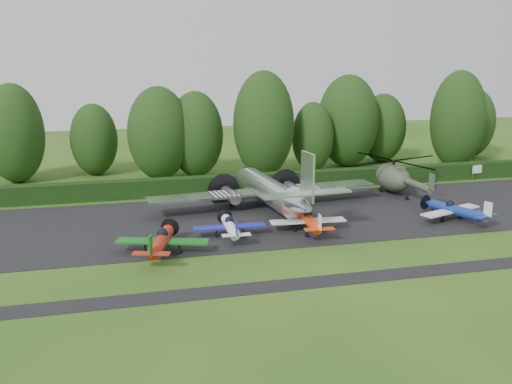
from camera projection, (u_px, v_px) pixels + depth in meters
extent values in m
plane|color=#285517|center=(303.00, 252.00, 45.39)|extent=(160.00, 160.00, 0.00)
cube|color=black|center=(270.00, 218.00, 54.82)|extent=(70.00, 18.00, 0.01)
cube|color=black|center=(330.00, 281.00, 39.74)|extent=(70.00, 2.00, 0.00)
cube|color=black|center=(244.00, 191.00, 65.19)|extent=(90.00, 1.60, 2.00)
cylinder|color=silver|center=(269.00, 191.00, 56.88)|extent=(2.50, 13.06, 2.50)
cone|color=silver|center=(252.00, 176.00, 63.78)|extent=(2.50, 1.63, 2.50)
cone|color=silver|center=(293.00, 205.00, 49.37)|extent=(2.50, 3.27, 2.50)
sphere|color=black|center=(254.00, 173.00, 62.66)|extent=(1.63, 1.63, 1.63)
cube|color=silver|center=(266.00, 191.00, 57.99)|extent=(23.95, 2.61, 0.24)
cube|color=white|center=(224.00, 192.00, 56.94)|extent=(2.83, 2.72, 0.05)
cube|color=white|center=(307.00, 188.00, 58.97)|extent=(2.83, 2.72, 0.05)
cylinder|color=silver|center=(231.00, 194.00, 57.85)|extent=(1.20, 3.48, 1.20)
cylinder|color=silver|center=(297.00, 190.00, 59.48)|extent=(1.20, 3.48, 1.20)
cylinder|color=black|center=(227.00, 189.00, 60.16)|extent=(3.48, 0.03, 3.48)
cylinder|color=black|center=(290.00, 185.00, 61.79)|extent=(3.48, 0.03, 3.48)
cube|color=silver|center=(296.00, 194.00, 48.26)|extent=(8.16, 1.52, 0.15)
cube|color=silver|center=(297.00, 177.00, 47.59)|extent=(0.20, 2.39, 4.14)
cylinder|color=black|center=(232.00, 207.00, 57.73)|extent=(0.27, 0.98, 0.98)
cylinder|color=black|center=(298.00, 203.00, 59.36)|extent=(0.27, 0.98, 0.98)
cylinder|color=black|center=(297.00, 236.00, 48.71)|extent=(0.20, 0.48, 0.48)
cylinder|color=#AE2310|center=(161.00, 242.00, 44.45)|extent=(1.00, 5.74, 1.00)
sphere|color=black|center=(160.00, 233.00, 44.92)|extent=(0.88, 0.88, 0.88)
cube|color=#0F6818|center=(161.00, 241.00, 44.97)|extent=(7.30, 1.36, 0.15)
cube|color=#AE2310|center=(165.00, 253.00, 41.14)|extent=(2.71, 0.73, 0.10)
cube|color=#0F6818|center=(165.00, 245.00, 40.88)|extent=(0.10, 0.83, 1.36)
cylinder|color=black|center=(157.00, 228.00, 47.94)|extent=(1.56, 0.02, 1.56)
cylinder|color=black|center=(144.00, 253.00, 44.65)|extent=(0.15, 0.46, 0.46)
cylinder|color=black|center=(178.00, 250.00, 45.29)|extent=(0.15, 0.46, 0.46)
cylinder|color=black|center=(159.00, 242.00, 47.24)|extent=(0.13, 0.42, 0.42)
cylinder|color=white|center=(230.00, 227.00, 48.73)|extent=(0.86, 4.94, 0.86)
sphere|color=black|center=(229.00, 221.00, 49.14)|extent=(0.75, 0.75, 0.75)
cube|color=#1C1FAD|center=(229.00, 227.00, 49.18)|extent=(6.28, 1.17, 0.13)
cube|color=white|center=(238.00, 235.00, 45.88)|extent=(2.33, 0.63, 0.09)
cube|color=#1C1FAD|center=(238.00, 228.00, 45.66)|extent=(0.09, 0.72, 1.17)
cylinder|color=black|center=(223.00, 217.00, 51.73)|extent=(1.35, 0.02, 1.35)
cylinder|color=black|center=(216.00, 236.00, 48.91)|extent=(0.13, 0.39, 0.39)
cylinder|color=black|center=(243.00, 234.00, 49.45)|extent=(0.13, 0.39, 0.39)
cylinder|color=black|center=(225.00, 228.00, 51.13)|extent=(0.11, 0.36, 0.36)
cylinder|color=#F6400E|center=(309.00, 221.00, 50.18)|extent=(0.93, 5.30, 0.93)
sphere|color=black|center=(307.00, 214.00, 50.62)|extent=(0.81, 0.81, 0.81)
cube|color=white|center=(307.00, 221.00, 50.67)|extent=(6.75, 1.25, 0.14)
cube|color=#F6400E|center=(322.00, 229.00, 47.12)|extent=(2.51, 0.68, 0.10)
cube|color=white|center=(323.00, 222.00, 46.88)|extent=(0.10, 0.77, 1.25)
cylinder|color=black|center=(297.00, 211.00, 53.41)|extent=(1.45, 0.02, 1.45)
cylinder|color=black|center=(295.00, 231.00, 50.37)|extent=(0.14, 0.42, 0.42)
cylinder|color=black|center=(321.00, 228.00, 50.96)|extent=(0.14, 0.42, 0.42)
cylinder|color=black|center=(300.00, 223.00, 52.76)|extent=(0.12, 0.39, 0.39)
cylinder|color=navy|center=(455.00, 210.00, 53.40)|extent=(0.96, 5.49, 0.96)
sphere|color=black|center=(452.00, 204.00, 53.86)|extent=(0.84, 0.84, 0.84)
cube|color=white|center=(452.00, 210.00, 53.91)|extent=(6.99, 1.30, 0.14)
cube|color=navy|center=(477.00, 217.00, 50.23)|extent=(2.60, 0.70, 0.10)
cube|color=white|center=(478.00, 211.00, 49.98)|extent=(0.10, 0.80, 1.30)
cylinder|color=black|center=(435.00, 201.00, 56.74)|extent=(1.50, 0.02, 1.50)
cylinder|color=black|center=(440.00, 220.00, 53.60)|extent=(0.14, 0.44, 0.44)
cylinder|color=black|center=(465.00, 218.00, 54.21)|extent=(0.14, 0.44, 0.44)
cylinder|color=black|center=(439.00, 213.00, 56.07)|extent=(0.12, 0.40, 0.40)
ellipsoid|color=#3D4736|center=(393.00, 178.00, 63.85)|extent=(3.14, 5.75, 3.00)
cylinder|color=#3D4736|center=(413.00, 184.00, 59.51)|extent=(0.70, 6.03, 0.70)
cube|color=#3D4736|center=(430.00, 182.00, 56.36)|extent=(0.12, 0.90, 1.61)
cylinder|color=black|center=(394.00, 165.00, 63.49)|extent=(0.30, 0.30, 0.80)
cylinder|color=black|center=(394.00, 161.00, 63.38)|extent=(0.70, 0.70, 0.25)
cylinder|color=black|center=(394.00, 161.00, 63.38)|extent=(12.06, 12.06, 0.06)
cube|color=#3D4736|center=(397.00, 169.00, 62.81)|extent=(0.90, 2.01, 0.70)
ellipsoid|color=black|center=(386.00, 174.00, 65.34)|extent=(1.91, 1.91, 1.72)
cylinder|color=black|center=(381.00, 190.00, 64.73)|extent=(0.18, 0.56, 0.56)
cylinder|color=black|center=(397.00, 189.00, 65.20)|extent=(0.18, 0.56, 0.56)
cylinder|color=black|center=(406.00, 198.00, 61.19)|extent=(0.16, 0.48, 0.48)
cylinder|color=#3F3326|center=(471.00, 175.00, 71.09)|extent=(0.12, 0.12, 1.23)
cylinder|color=#3F3326|center=(493.00, 174.00, 71.81)|extent=(0.12, 0.12, 1.23)
cube|color=white|center=(483.00, 169.00, 71.28)|extent=(3.28, 0.08, 1.02)
cylinder|color=black|center=(312.00, 160.00, 75.84)|extent=(0.70, 0.70, 3.03)
ellipsoid|color=#1B3310|center=(313.00, 137.00, 75.10)|extent=(5.51, 5.51, 9.24)
cylinder|color=black|center=(467.00, 146.00, 86.08)|extent=(0.70, 0.70, 3.44)
ellipsoid|color=#1B3310|center=(470.00, 122.00, 85.24)|extent=(7.45, 7.45, 10.52)
cylinder|color=black|center=(347.00, 151.00, 79.24)|extent=(0.70, 0.70, 4.13)
ellipsoid|color=#1B3310|center=(348.00, 121.00, 78.22)|extent=(8.37, 8.37, 12.61)
cylinder|color=black|center=(381.00, 151.00, 82.68)|extent=(0.70, 0.70, 3.21)
ellipsoid|color=#1B3310|center=(382.00, 128.00, 81.89)|extent=(6.67, 6.67, 9.82)
cylinder|color=black|center=(160.00, 164.00, 71.25)|extent=(0.70, 0.70, 3.78)
ellipsoid|color=#1B3310|center=(159.00, 133.00, 70.32)|extent=(7.73, 7.73, 11.54)
cylinder|color=black|center=(196.00, 163.00, 72.73)|extent=(0.70, 0.70, 3.55)
ellipsoid|color=#1B3310|center=(196.00, 134.00, 71.86)|extent=(6.94, 6.94, 10.84)
cylinder|color=black|center=(96.00, 163.00, 73.74)|extent=(0.70, 0.70, 3.01)
ellipsoid|color=#1B3310|center=(94.00, 140.00, 72.99)|extent=(5.96, 5.96, 9.21)
cylinder|color=black|center=(455.00, 152.00, 78.41)|extent=(0.70, 0.70, 4.33)
ellipsoid|color=#1B3310|center=(458.00, 119.00, 77.34)|extent=(7.32, 7.32, 13.23)
cylinder|color=black|center=(264.00, 160.00, 72.45)|extent=(0.70, 0.70, 4.38)
ellipsoid|color=#1B3310|center=(264.00, 124.00, 71.37)|extent=(7.68, 7.68, 13.38)
cylinder|color=black|center=(17.00, 166.00, 69.36)|extent=(0.70, 0.70, 3.93)
ellipsoid|color=#1B3310|center=(14.00, 133.00, 68.40)|extent=(7.12, 7.12, 12.01)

